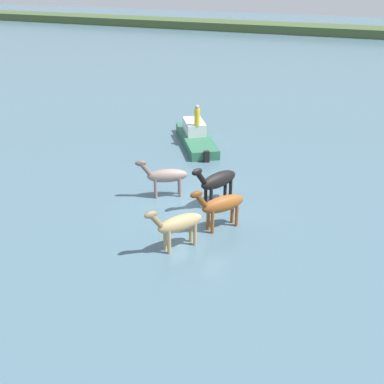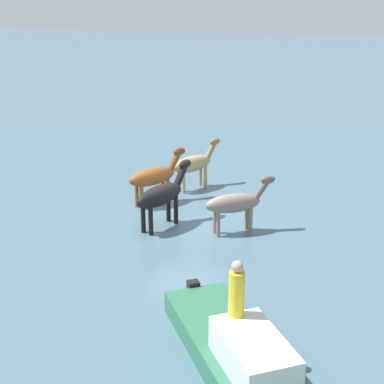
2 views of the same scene
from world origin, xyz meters
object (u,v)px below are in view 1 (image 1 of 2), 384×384
(horse_pinto_flank, at_px, (165,176))
(horse_gray_outer, at_px, (178,224))
(horse_dark_mare, at_px, (221,205))
(boat_skiff_near, at_px, (196,138))
(horse_lead, at_px, (217,181))
(person_spotter_bow, at_px, (197,116))

(horse_pinto_flank, bearing_deg, horse_gray_outer, 89.74)
(horse_dark_mare, distance_m, boat_skiff_near, 10.15)
(horse_pinto_flank, height_order, horse_lead, horse_lead)
(horse_pinto_flank, xyz_separation_m, boat_skiff_near, (-1.35, 7.13, -0.67))
(horse_gray_outer, bearing_deg, person_spotter_bow, -126.61)
(horse_dark_mare, relative_size, horse_lead, 0.87)
(boat_skiff_near, bearing_deg, horse_pinto_flank, 158.20)
(horse_lead, relative_size, horse_gray_outer, 1.17)
(horse_pinto_flank, xyz_separation_m, horse_lead, (2.40, 0.12, 0.11))
(horse_pinto_flank, relative_size, boat_skiff_near, 0.40)
(person_spotter_bow, bearing_deg, boat_skiff_near, 123.21)
(horse_lead, distance_m, boat_skiff_near, 7.99)
(horse_gray_outer, bearing_deg, horse_lead, -145.98)
(horse_dark_mare, distance_m, horse_pinto_flank, 3.77)
(horse_gray_outer, bearing_deg, horse_dark_mare, -170.38)
(horse_dark_mare, bearing_deg, horse_lead, -119.19)
(horse_pinto_flank, distance_m, horse_gray_outer, 4.51)
(horse_gray_outer, xyz_separation_m, boat_skiff_near, (-3.65, 11.01, -0.69))
(horse_dark_mare, height_order, boat_skiff_near, horse_dark_mare)
(horse_pinto_flank, relative_size, horse_gray_outer, 1.02)
(horse_lead, height_order, horse_gray_outer, horse_lead)
(horse_gray_outer, distance_m, person_spotter_bow, 11.31)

